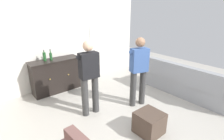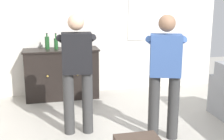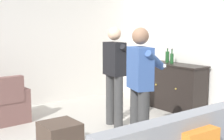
{
  "view_description": "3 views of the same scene",
  "coord_description": "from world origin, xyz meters",
  "views": [
    {
      "loc": [
        -2.35,
        -2.28,
        2.31
      ],
      "look_at": [
        -0.26,
        0.25,
        1.12
      ],
      "focal_mm": 28.0,
      "sensor_mm": 36.0,
      "label": 1
    },
    {
      "loc": [
        -0.96,
        -3.42,
        1.94
      ],
      "look_at": [
        -0.15,
        0.16,
        1.03
      ],
      "focal_mm": 50.0,
      "sensor_mm": 36.0,
      "label": 2
    },
    {
      "loc": [
        3.6,
        -2.39,
        1.71
      ],
      "look_at": [
        -0.01,
        0.29,
        1.06
      ],
      "focal_mm": 50.0,
      "sensor_mm": 36.0,
      "label": 3
    }
  ],
  "objects": [
    {
      "name": "sideboard_cabinet",
      "position": [
        -0.62,
        2.3,
        0.47
      ],
      "size": [
        1.38,
        0.49,
        0.94
      ],
      "color": "black",
      "rests_on": "ground"
    },
    {
      "name": "person_standing_right",
      "position": [
        0.6,
        0.3,
        0.94
      ],
      "size": [
        0.53,
        0.52,
        1.68
      ],
      "color": "#383838",
      "rests_on": "ground"
    },
    {
      "name": "ottoman",
      "position": [
        -0.01,
        -0.57,
        0.21
      ],
      "size": [
        0.48,
        0.48,
        0.43
      ],
      "primitive_type": "cube",
      "color": "#47382D",
      "rests_on": "ground"
    },
    {
      "name": "wall_back_with_window",
      "position": [
        0.03,
        2.66,
        1.4
      ],
      "size": [
        5.2,
        0.15,
        2.8
      ],
      "color": "silver",
      "rests_on": "ground"
    },
    {
      "name": "bottle_liquor_amber",
      "position": [
        -0.86,
        2.35,
        1.06
      ],
      "size": [
        0.08,
        0.08,
        0.3
      ],
      "color": "#1E4C23",
      "rests_on": "sideboard_cabinet"
    },
    {
      "name": "person_standing_left",
      "position": [
        -0.51,
        0.72,
        0.94
      ],
      "size": [
        0.56,
        0.49,
        1.68
      ],
      "color": "#383838",
      "rests_on": "ground"
    },
    {
      "name": "couch",
      "position": [
        1.94,
        -0.15,
        0.35
      ],
      "size": [
        0.57,
        2.47,
        0.9
      ],
      "color": "gray",
      "rests_on": "ground"
    },
    {
      "name": "bottle_wine_green",
      "position": [
        -0.71,
        2.31,
        1.05
      ],
      "size": [
        0.07,
        0.07,
        0.3
      ],
      "color": "#1E4C23",
      "rests_on": "sideboard_cabinet"
    },
    {
      "name": "ground",
      "position": [
        0.0,
        0.0,
        0.0
      ],
      "size": [
        10.4,
        10.4,
        0.0
      ],
      "primitive_type": "plane",
      "color": "#B2ADA3"
    }
  ]
}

